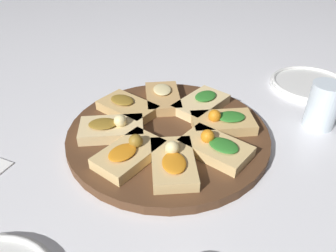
% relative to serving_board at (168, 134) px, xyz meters
% --- Properties ---
extents(ground_plane, '(3.00, 3.00, 0.00)m').
position_rel_serving_board_xyz_m(ground_plane, '(0.00, 0.00, -0.01)').
color(ground_plane, white).
extents(serving_board, '(0.39, 0.39, 0.02)m').
position_rel_serving_board_xyz_m(serving_board, '(0.00, 0.00, 0.00)').
color(serving_board, '#51331E').
rests_on(serving_board, ground_plane).
extents(focaccia_slice_0, '(0.12, 0.08, 0.03)m').
position_rel_serving_board_xyz_m(focaccia_slice_0, '(-0.11, -0.01, 0.02)').
color(focaccia_slice_0, '#E5C689').
rests_on(focaccia_slice_0, serving_board).
extents(focaccia_slice_1, '(0.13, 0.14, 0.03)m').
position_rel_serving_board_xyz_m(focaccia_slice_1, '(-0.07, -0.08, 0.02)').
color(focaccia_slice_1, tan).
rests_on(focaccia_slice_1, serving_board).
extents(focaccia_slice_2, '(0.08, 0.13, 0.03)m').
position_rel_serving_board_xyz_m(focaccia_slice_2, '(0.01, -0.11, 0.02)').
color(focaccia_slice_2, tan).
rests_on(focaccia_slice_2, serving_board).
extents(focaccia_slice_3, '(0.14, 0.13, 0.04)m').
position_rel_serving_board_xyz_m(focaccia_slice_3, '(0.08, -0.07, 0.02)').
color(focaccia_slice_3, '#E5C689').
rests_on(focaccia_slice_3, serving_board).
extents(focaccia_slice_4, '(0.13, 0.08, 0.04)m').
position_rel_serving_board_xyz_m(focaccia_slice_4, '(0.11, 0.01, 0.02)').
color(focaccia_slice_4, '#DBB775').
rests_on(focaccia_slice_4, serving_board).
extents(focaccia_slice_5, '(0.13, 0.14, 0.04)m').
position_rel_serving_board_xyz_m(focaccia_slice_5, '(0.07, 0.08, 0.02)').
color(focaccia_slice_5, '#DBB775').
rests_on(focaccia_slice_5, serving_board).
extents(focaccia_slice_6, '(0.08, 0.13, 0.04)m').
position_rel_serving_board_xyz_m(focaccia_slice_6, '(-0.01, 0.11, 0.02)').
color(focaccia_slice_6, '#DBB775').
rests_on(focaccia_slice_6, serving_board).
extents(focaccia_slice_7, '(0.14, 0.13, 0.04)m').
position_rel_serving_board_xyz_m(focaccia_slice_7, '(-0.08, 0.07, 0.02)').
color(focaccia_slice_7, tan).
rests_on(focaccia_slice_7, serving_board).
extents(plate_left, '(0.20, 0.20, 0.02)m').
position_rel_serving_board_xyz_m(plate_left, '(-0.40, 0.11, -0.00)').
color(plate_left, white).
rests_on(plate_left, ground_plane).
extents(water_glass, '(0.06, 0.06, 0.10)m').
position_rel_serving_board_xyz_m(water_glass, '(-0.25, 0.19, 0.04)').
color(water_glass, silver).
rests_on(water_glass, ground_plane).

